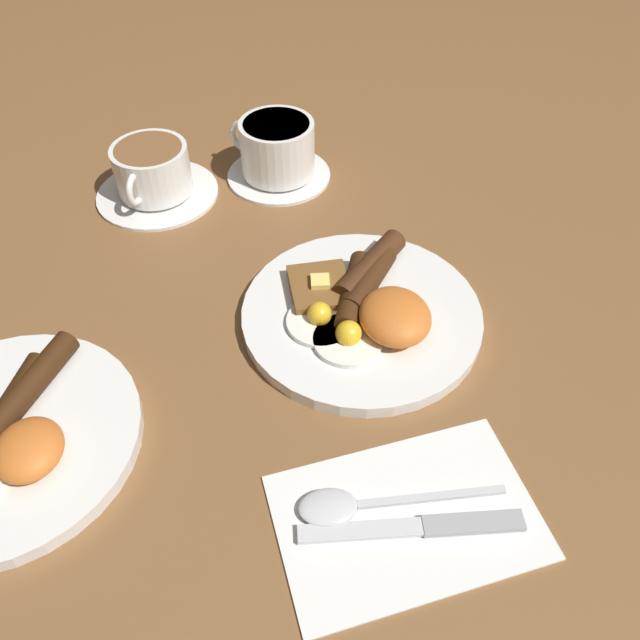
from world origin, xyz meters
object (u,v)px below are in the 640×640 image
teacup_far (153,175)px  knife (425,526)px  teacup_near (277,152)px  breakfast_plate_near (363,310)px  breakfast_plate_far (8,436)px  spoon (350,505)px

teacup_far → knife: size_ratio=0.86×
teacup_near → teacup_far: (-0.01, 0.16, -0.01)m
breakfast_plate_near → breakfast_plate_far: bearing=104.8°
breakfast_plate_near → knife: breakfast_plate_near is taller
breakfast_plate_near → spoon: (-0.21, 0.06, -0.01)m
breakfast_plate_near → breakfast_plate_far: breakfast_plate_near is taller
breakfast_plate_near → teacup_near: 0.29m
teacup_near → spoon: teacup_near is taller
teacup_far → knife: teacup_far is taller
spoon → teacup_far: bearing=-68.3°
breakfast_plate_far → knife: size_ratio=1.30×
teacup_far → spoon: 0.51m
teacup_far → knife: bearing=-158.0°
teacup_near → spoon: 0.50m
breakfast_plate_near → spoon: bearing=163.8°
teacup_far → spoon: size_ratio=0.91×
teacup_near → teacup_far: size_ratio=0.88×
teacup_near → knife: bearing=-175.2°
knife → spoon: bearing=-20.5°
breakfast_plate_far → spoon: size_ratio=1.37×
teacup_near → knife: (-0.52, -0.04, -0.03)m
spoon → teacup_near: bearing=-87.0°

